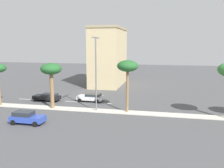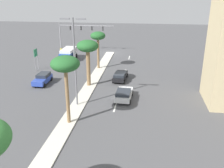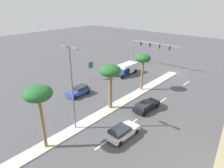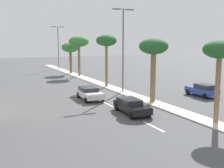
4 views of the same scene
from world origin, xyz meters
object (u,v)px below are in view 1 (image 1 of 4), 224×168
at_px(sedan_black_trailing, 47,97).
at_px(palm_tree_outboard, 51,71).
at_px(sedan_white_center, 91,97).
at_px(commercial_building, 109,56).
at_px(street_lamp_leading, 96,68).
at_px(sedan_blue_mid, 27,117).
at_px(palm_tree_far, 128,67).

bearing_deg(sedan_black_trailing, palm_tree_outboard, 35.02).
bearing_deg(sedan_white_center, commercial_building, -176.94).
xyz_separation_m(street_lamp_leading, sedan_white_center, (-5.50, -2.48, -5.43)).
height_order(street_lamp_leading, sedan_black_trailing, street_lamp_leading).
bearing_deg(sedan_blue_mid, palm_tree_outboard, -179.48).
bearing_deg(palm_tree_far, sedan_black_trailing, -105.62).
xyz_separation_m(street_lamp_leading, sedan_black_trailing, (-4.27, -9.77, -5.45)).
xyz_separation_m(sedan_black_trailing, sedan_white_center, (-1.23, 7.29, 0.02)).
bearing_deg(sedan_blue_mid, sedan_white_center, 161.61).
relative_size(palm_tree_outboard, palm_tree_far, 0.92).
distance_m(palm_tree_outboard, palm_tree_far, 11.18).
bearing_deg(palm_tree_outboard, commercial_building, 171.57).
height_order(sedan_blue_mid, sedan_white_center, sedan_blue_mid).
relative_size(sedan_blue_mid, sedan_white_center, 0.95).
xyz_separation_m(palm_tree_outboard, palm_tree_far, (-0.35, 11.15, 0.70)).
relative_size(palm_tree_far, street_lamp_leading, 0.70).
distance_m(commercial_building, street_lamp_leading, 22.81).
bearing_deg(sedan_white_center, palm_tree_far, 52.97).
bearing_deg(sedan_white_center, sedan_blue_mid, -18.39).
bearing_deg(street_lamp_leading, palm_tree_far, 93.92).
bearing_deg(commercial_building, sedan_black_trailing, -19.23).
bearing_deg(street_lamp_leading, sedan_black_trailing, -113.60).
height_order(commercial_building, palm_tree_far, commercial_building).
distance_m(commercial_building, sedan_blue_mid, 30.42).
bearing_deg(commercial_building, palm_tree_far, 19.33).
xyz_separation_m(palm_tree_far, street_lamp_leading, (0.30, -4.41, -0.19)).
xyz_separation_m(palm_tree_far, sedan_blue_mid, (7.42, -11.09, -5.56)).
bearing_deg(sedan_white_center, street_lamp_leading, 24.29).
bearing_deg(sedan_black_trailing, sedan_white_center, 99.61).
distance_m(commercial_building, sedan_black_trailing, 20.25).
relative_size(sedan_black_trailing, sedan_blue_mid, 1.13).
height_order(palm_tree_outboard, street_lamp_leading, street_lamp_leading).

